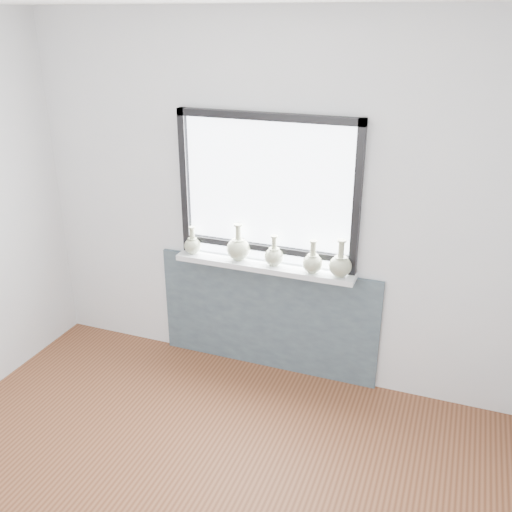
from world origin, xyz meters
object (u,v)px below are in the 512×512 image
(windowsill, at_px, (264,266))
(vase_d, at_px, (313,262))
(vase_b, at_px, (238,248))
(vase_e, at_px, (340,265))
(vase_a, at_px, (193,245))
(vase_c, at_px, (274,255))

(windowsill, height_order, vase_d, vase_d)
(vase_b, distance_m, vase_e, 0.75)
(windowsill, relative_size, vase_e, 5.02)
(vase_a, xyz_separation_m, vase_b, (0.36, 0.01, 0.02))
(vase_d, bearing_deg, vase_e, 1.60)
(vase_a, relative_size, vase_c, 0.93)
(windowsill, height_order, vase_b, vase_b)
(windowsill, distance_m, vase_a, 0.57)
(windowsill, xyz_separation_m, vase_c, (0.08, -0.00, 0.09))
(windowsill, relative_size, vase_c, 5.95)
(vase_a, height_order, vase_b, vase_b)
(vase_e, bearing_deg, vase_b, 178.06)
(vase_a, bearing_deg, vase_c, 0.34)
(windowsill, distance_m, vase_b, 0.23)
(vase_a, bearing_deg, vase_e, -0.71)
(vase_c, bearing_deg, vase_b, 178.36)
(vase_d, distance_m, vase_e, 0.19)
(vase_c, relative_size, vase_e, 0.84)
(windowsill, bearing_deg, vase_a, -179.52)
(vase_a, bearing_deg, vase_b, 1.84)
(vase_a, height_order, vase_d, vase_d)
(vase_d, relative_size, vase_e, 0.89)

